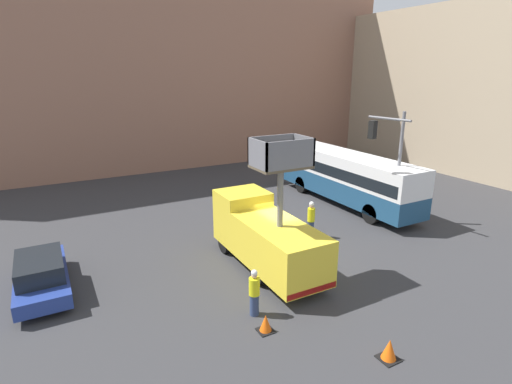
# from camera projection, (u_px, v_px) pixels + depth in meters

# --- Properties ---
(ground_plane) EXTENTS (120.00, 120.00, 0.00)m
(ground_plane) POSITION_uv_depth(u_px,v_px,m) (286.00, 256.00, 18.50)
(ground_plane) COLOR #333335
(building_backdrop_far) EXTENTS (44.00, 10.00, 19.62)m
(building_backdrop_far) POSITION_uv_depth(u_px,v_px,m) (145.00, 52.00, 35.60)
(building_backdrop_far) COLOR #936651
(building_backdrop_far) RESTS_ON ground_plane
(building_backdrop_side) EXTENTS (10.00, 28.00, 13.40)m
(building_backdrop_side) POSITION_uv_depth(u_px,v_px,m) (509.00, 90.00, 32.39)
(building_backdrop_side) COLOR tan
(building_backdrop_side) RESTS_ON ground_plane
(utility_truck) EXTENTS (2.22, 6.58, 5.84)m
(utility_truck) POSITION_uv_depth(u_px,v_px,m) (265.00, 234.00, 17.08)
(utility_truck) COLOR yellow
(utility_truck) RESTS_ON ground_plane
(city_bus) EXTENTS (2.43, 10.98, 3.25)m
(city_bus) POSITION_uv_depth(u_px,v_px,m) (347.00, 175.00, 25.27)
(city_bus) COLOR navy
(city_bus) RESTS_ON ground_plane
(traffic_light_pole) EXTENTS (2.78, 2.52, 6.19)m
(traffic_light_pole) POSITION_uv_depth(u_px,v_px,m) (390.00, 152.00, 21.10)
(traffic_light_pole) COLOR slate
(traffic_light_pole) RESTS_ON ground_plane
(road_worker_near_truck) EXTENTS (0.38, 0.38, 1.75)m
(road_worker_near_truck) POSITION_uv_depth(u_px,v_px,m) (254.00, 293.00, 13.81)
(road_worker_near_truck) COLOR navy
(road_worker_near_truck) RESTS_ON ground_plane
(road_worker_directing) EXTENTS (0.38, 0.38, 1.93)m
(road_worker_directing) POSITION_uv_depth(u_px,v_px,m) (311.00, 219.00, 20.32)
(road_worker_directing) COLOR navy
(road_worker_directing) RESTS_ON ground_plane
(traffic_cone_near_truck) EXTENTS (0.53, 0.53, 0.60)m
(traffic_cone_near_truck) POSITION_uv_depth(u_px,v_px,m) (266.00, 324.00, 13.09)
(traffic_cone_near_truck) COLOR black
(traffic_cone_near_truck) RESTS_ON ground_plane
(traffic_cone_mid_road) EXTENTS (0.58, 0.58, 0.67)m
(traffic_cone_mid_road) POSITION_uv_depth(u_px,v_px,m) (389.00, 350.00, 11.80)
(traffic_cone_mid_road) COLOR black
(traffic_cone_mid_road) RESTS_ON ground_plane
(parked_car_curbside) EXTENTS (1.84, 4.70, 1.51)m
(parked_car_curbside) POSITION_uv_depth(u_px,v_px,m) (41.00, 274.00, 15.29)
(parked_car_curbside) COLOR navy
(parked_car_curbside) RESTS_ON ground_plane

